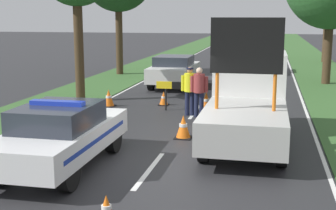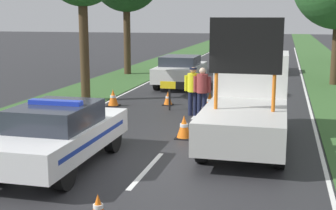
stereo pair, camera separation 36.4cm
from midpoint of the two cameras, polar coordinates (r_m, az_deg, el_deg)
ground_plane at (r=11.28m, az=-2.50°, el=-7.04°), size 160.00×160.00×0.00m
lane_markings at (r=24.17m, az=5.59°, el=2.61°), size 8.03×57.75×0.01m
grass_verge_left at (r=31.72m, az=-3.30°, el=4.63°), size 3.28×120.00×0.03m
grass_verge_right at (r=30.71m, az=17.73°, el=3.93°), size 3.28×120.00×0.03m
police_car at (r=11.06m, az=-13.84°, el=-3.52°), size 1.79×4.55×1.59m
work_truck at (r=13.17m, az=8.92°, el=0.63°), size 2.05×5.40×3.42m
road_barrier at (r=16.93m, az=3.74°, el=2.12°), size 3.49×0.08×1.08m
police_officer at (r=16.31m, az=2.03°, el=2.23°), size 0.61×0.39×1.71m
pedestrian_civilian at (r=16.08m, az=3.17°, el=2.07°), size 0.62×0.39×1.72m
traffic_cone_near_police at (r=18.29m, az=-1.10°, el=0.82°), size 0.39×0.39×0.55m
traffic_cone_centre_front at (r=8.17m, az=-8.81°, el=-12.46°), size 0.36×0.36×0.51m
traffic_cone_near_truck at (r=17.22m, az=4.07°, el=0.45°), size 0.52×0.52×0.72m
traffic_cone_behind_barrier at (r=18.21m, az=-7.81°, el=0.85°), size 0.48×0.48×0.66m
traffic_cone_lane_edge at (r=13.38m, az=1.09°, el=-2.68°), size 0.49×0.49×0.67m
queued_car_van_white at (r=22.98m, az=0.31°, el=4.25°), size 1.93×4.31×1.52m
queued_car_suv_grey at (r=29.64m, az=10.59°, el=5.52°), size 1.73×4.34×1.48m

